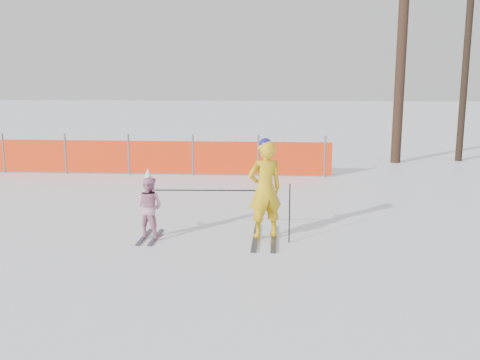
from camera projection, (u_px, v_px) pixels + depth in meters
The scene contains 6 objects.
ground at pixel (238, 237), 10.04m from camera, with size 120.00×120.00×0.00m, color white.
adult at pixel (265, 189), 9.78m from camera, with size 0.77×1.70×1.88m.
child at pixel (149, 206), 9.88m from camera, with size 0.66×1.03×1.33m.
ski_poles at pixel (237, 199), 9.74m from camera, with size 2.48×0.22×1.09m.
safety_fence at pixel (100, 156), 16.54m from camera, with size 14.24×0.06×1.25m.
tree_trunks at pixel (421, 79), 18.47m from camera, with size 2.65×0.86×5.86m.
Camera 1 is at (0.75, -9.63, 2.95)m, focal length 40.00 mm.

